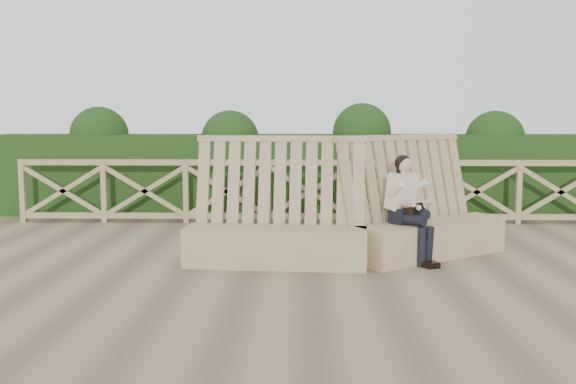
{
  "coord_description": "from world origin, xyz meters",
  "views": [
    {
      "loc": [
        -0.12,
        -7.48,
        1.81
      ],
      "look_at": [
        -0.3,
        0.4,
        0.9
      ],
      "focal_mm": 40.0,
      "sensor_mm": 36.0,
      "label": 1
    }
  ],
  "objects": [
    {
      "name": "guardrail",
      "position": [
        0.0,
        3.5,
        0.55
      ],
      "size": [
        10.1,
        0.09,
        1.1
      ],
      "color": "olive",
      "rests_on": "ground"
    },
    {
      "name": "hedge",
      "position": [
        0.0,
        4.7,
        0.75
      ],
      "size": [
        12.0,
        1.2,
        1.5
      ],
      "primitive_type": "cube",
      "color": "black",
      "rests_on": "ground"
    },
    {
      "name": "woman",
      "position": [
        1.21,
        0.56,
        0.74
      ],
      "size": [
        0.65,
        0.79,
        1.35
      ],
      "rotation": [
        0.0,
        0.0,
        0.67
      ],
      "color": "black",
      "rests_on": "ground"
    },
    {
      "name": "bench",
      "position": [
        0.54,
        0.59,
        0.41
      ],
      "size": [
        4.21,
        1.92,
        1.61
      ],
      "rotation": [
        0.0,
        0.0,
        0.21
      ],
      "color": "#967C56",
      "rests_on": "ground"
    },
    {
      "name": "ground",
      "position": [
        0.0,
        0.0,
        0.0
      ],
      "size": [
        60.0,
        60.0,
        0.0
      ],
      "primitive_type": "plane",
      "color": "brown",
      "rests_on": "ground"
    }
  ]
}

